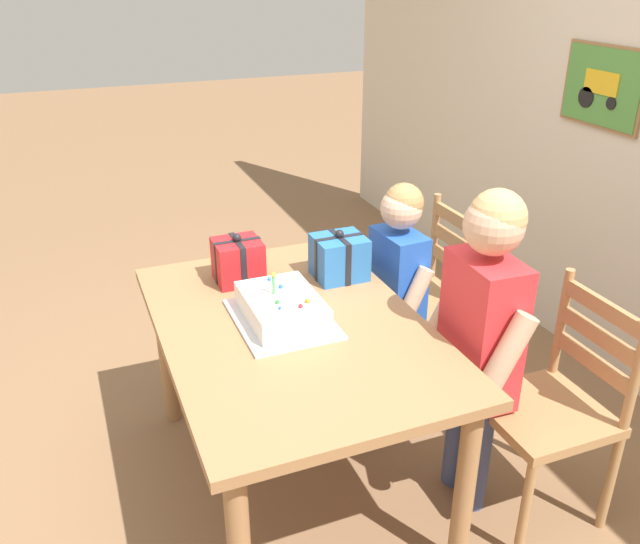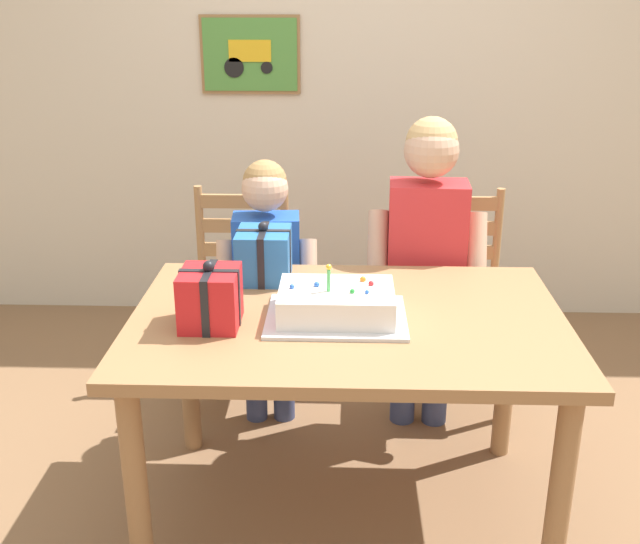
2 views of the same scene
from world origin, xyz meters
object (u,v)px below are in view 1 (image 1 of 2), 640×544
Objects in this scene: dining_table at (292,347)px; gift_box_red_large at (339,257)px; chair_left at (425,297)px; birthday_cake at (282,309)px; chair_right at (554,406)px; gift_box_beside_cake at (238,261)px; child_younger at (397,279)px; child_older at (482,324)px.

gift_box_red_large is (-0.30, 0.32, 0.19)m from dining_table.
dining_table is 1.00m from chair_left.
birthday_cake is 0.48× the size of chair_right.
gift_box_red_large reaches higher than gift_box_beside_cake.
birthday_cake is 1.04m from chair_left.
chair_left is at bearing 121.01° from child_younger.
chair_left is (-0.05, 0.94, -0.38)m from gift_box_beside_cake.
birthday_cake is 0.71m from child_younger.
child_older is (0.78, -0.25, 0.32)m from chair_left.
child_older reaches higher than birthday_cake.
dining_table is 1.08× the size of child_older.
dining_table is at bearing -62.30° from child_younger.
chair_right is 0.43m from child_older.
gift_box_beside_cake is 1.01m from child_older.
dining_table is 3.15× the size of birthday_cake.
chair_left is (-0.47, 0.86, -0.19)m from dining_table.
birthday_cake is 2.04× the size of gift_box_red_large.
chair_left is (-0.17, 0.54, -0.38)m from gift_box_red_large.
gift_box_red_large is 0.42m from gift_box_beside_cake.
birthday_cake reaches higher than chair_right.
gift_box_beside_cake reaches higher than chair_left.
chair_right is (0.77, 0.54, -0.38)m from gift_box_red_large.
gift_box_beside_cake is 0.72m from child_younger.
gift_box_beside_cake is (-0.39, -0.06, 0.04)m from birthday_cake.
chair_left is (-0.43, 0.88, -0.34)m from birthday_cake.
birthday_cake reaches higher than dining_table.
child_younger is at bearing 114.11° from birthday_cake.
child_younger is at bearing 179.97° from child_older.
birthday_cake is at bearing -118.41° from child_older.
chair_left is 0.36m from child_younger.
birthday_cake reaches higher than chair_left.
child_younger is (0.10, 0.69, -0.16)m from gift_box_beside_cake.
chair_left is at bearing 180.00° from chair_right.
chair_right is (0.94, -0.00, 0.00)m from chair_left.
dining_table is at bearing -118.68° from chair_right.
gift_box_red_large is at bearing -72.47° from chair_left.
gift_box_beside_cake reaches higher than chair_right.
chair_right is (0.47, 0.86, -0.19)m from dining_table.
child_younger is at bearing -58.99° from chair_left.
gift_box_red_large is 0.19× the size of child_younger.
gift_box_red_large reaches higher than chair_left.
gift_box_beside_cake is 1.35m from chair_right.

